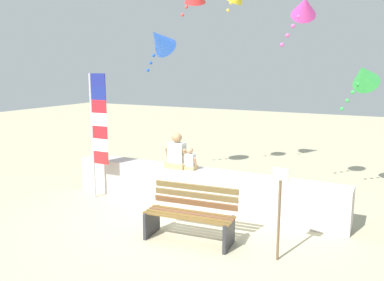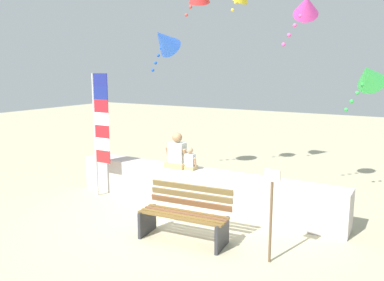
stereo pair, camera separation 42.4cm
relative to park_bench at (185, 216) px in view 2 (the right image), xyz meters
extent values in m
plane|color=#B6AF8C|center=(-0.57, 0.53, -0.41)|extent=(40.00, 40.00, 0.00)
cube|color=#BCB0AB|center=(-0.57, 1.52, -0.02)|extent=(5.89, 0.54, 0.77)
cube|color=brown|center=(0.02, -0.25, 0.04)|extent=(1.50, 0.21, 0.03)
cube|color=brown|center=(0.01, -0.14, 0.04)|extent=(1.50, 0.21, 0.03)
cube|color=brown|center=(0.00, -0.02, 0.04)|extent=(1.50, 0.21, 0.03)
cube|color=brown|center=(-0.01, 0.09, 0.04)|extent=(1.50, 0.21, 0.03)
cube|color=brown|center=(-0.02, 0.19, 0.16)|extent=(1.50, 0.18, 0.10)
cube|color=brown|center=(-0.02, 0.22, 0.29)|extent=(1.50, 0.18, 0.10)
cube|color=brown|center=(-0.02, 0.24, 0.42)|extent=(1.50, 0.18, 0.10)
cube|color=#2D2D33|center=(-0.68, -0.14, -0.19)|extent=(0.10, 0.53, 0.45)
cube|color=#2D2D33|center=(0.69, -0.02, -0.19)|extent=(0.10, 0.53, 0.45)
cube|color=tan|center=(-1.09, 1.49, 0.42)|extent=(0.44, 0.36, 0.12)
cube|color=silver|center=(-1.09, 1.49, 0.69)|extent=(0.34, 0.22, 0.42)
cylinder|color=#9D7550|center=(-1.30, 1.47, 0.64)|extent=(0.07, 0.17, 0.30)
cylinder|color=#9D7550|center=(-0.89, 1.47, 0.64)|extent=(0.07, 0.17, 0.30)
sphere|color=#9D7550|center=(-1.09, 1.49, 1.00)|extent=(0.21, 0.21, 0.21)
cube|color=tan|center=(-0.79, 1.49, 0.40)|extent=(0.27, 0.22, 0.07)
cube|color=silver|center=(-0.79, 1.49, 0.57)|extent=(0.21, 0.14, 0.26)
cylinder|color=tan|center=(-0.92, 1.47, 0.53)|extent=(0.04, 0.10, 0.19)
cylinder|color=tan|center=(-0.66, 1.47, 0.53)|extent=(0.04, 0.10, 0.19)
sphere|color=tan|center=(-0.79, 1.49, 0.76)|extent=(0.13, 0.13, 0.13)
cylinder|color=#B7B7BC|center=(-2.90, 0.97, 0.95)|extent=(0.05, 0.05, 2.72)
cube|color=red|center=(-2.69, 0.97, 0.51)|extent=(0.38, 0.02, 0.28)
cube|color=white|center=(-2.69, 0.97, 0.79)|extent=(0.38, 0.02, 0.28)
cube|color=red|center=(-2.69, 0.97, 1.07)|extent=(0.38, 0.02, 0.28)
cube|color=white|center=(-2.69, 0.97, 1.34)|extent=(0.38, 0.02, 0.28)
cube|color=red|center=(-2.69, 0.97, 1.62)|extent=(0.38, 0.02, 0.28)
cube|color=navy|center=(-2.69, 0.97, 1.90)|extent=(0.38, 0.02, 0.28)
cube|color=navy|center=(-2.69, 0.97, 2.18)|extent=(0.38, 0.02, 0.28)
sphere|color=#D84642|center=(-1.70, 3.07, 3.85)|extent=(0.08, 0.08, 0.08)
sphere|color=#D84642|center=(-1.79, 3.03, 3.67)|extent=(0.08, 0.08, 0.08)
cone|color=#DB3D9E|center=(1.14, 2.64, 3.60)|extent=(0.65, 0.74, 0.63)
sphere|color=#F453AC|center=(1.05, 2.61, 3.42)|extent=(0.08, 0.08, 0.08)
sphere|color=#F453AC|center=(0.95, 2.58, 3.24)|extent=(0.08, 0.08, 0.08)
sphere|color=#F453AC|center=(0.85, 2.55, 3.06)|extent=(0.08, 0.08, 0.08)
sphere|color=#F453AC|center=(0.76, 2.52, 2.88)|extent=(0.08, 0.08, 0.08)
cone|color=blue|center=(-2.34, 2.87, 3.09)|extent=(0.70, 0.91, 0.83)
sphere|color=blue|center=(-2.43, 2.89, 2.91)|extent=(0.08, 0.08, 0.08)
sphere|color=blue|center=(-2.53, 2.90, 2.73)|extent=(0.08, 0.08, 0.08)
sphere|color=blue|center=(-2.63, 2.91, 2.55)|extent=(0.08, 0.08, 0.08)
sphere|color=blue|center=(-2.73, 2.93, 2.37)|extent=(0.08, 0.08, 0.08)
cone|color=green|center=(2.26, 3.41, 2.28)|extent=(0.68, 0.84, 0.75)
sphere|color=green|center=(2.16, 3.43, 2.10)|extent=(0.08, 0.08, 0.08)
sphere|color=green|center=(2.06, 3.45, 1.92)|extent=(0.08, 0.08, 0.08)
sphere|color=green|center=(1.96, 3.47, 1.74)|extent=(0.08, 0.08, 0.08)
sphere|color=green|center=(1.87, 3.49, 1.56)|extent=(0.08, 0.08, 0.08)
sphere|color=yellow|center=(-0.86, 3.78, 3.98)|extent=(0.08, 0.08, 0.08)
sphere|color=yellow|center=(-0.89, 3.69, 3.80)|extent=(0.08, 0.08, 0.08)
cylinder|color=brown|center=(1.49, -0.05, 0.20)|extent=(0.04, 0.04, 1.22)
cube|color=beige|center=(1.49, -0.05, 0.91)|extent=(0.24, 0.05, 0.18)
camera|label=1|loc=(2.85, -5.48, 2.39)|focal=36.69mm
camera|label=2|loc=(3.22, -5.28, 2.39)|focal=36.69mm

